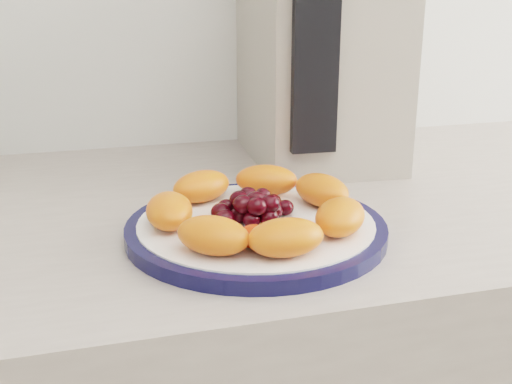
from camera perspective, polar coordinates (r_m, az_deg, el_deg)
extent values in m
cylinder|color=#0F1137|center=(0.69, 0.00, -3.34)|extent=(0.28, 0.28, 0.01)
cylinder|color=white|center=(0.69, 0.00, -3.27)|extent=(0.25, 0.25, 0.02)
cube|color=#A1978A|center=(0.97, 5.57, 12.90)|extent=(0.21, 0.28, 0.34)
cube|color=black|center=(0.82, 5.27, 12.21)|extent=(0.06, 0.02, 0.25)
ellipsoid|color=#FA5319|center=(0.73, 5.87, 0.18)|extent=(0.07, 0.09, 0.04)
ellipsoid|color=#FA5319|center=(0.77, 0.93, 1.09)|extent=(0.09, 0.07, 0.04)
ellipsoid|color=#FA5319|center=(0.75, -4.87, 0.51)|extent=(0.09, 0.08, 0.04)
ellipsoid|color=#FA5319|center=(0.67, -7.71, -1.67)|extent=(0.06, 0.08, 0.04)
ellipsoid|color=#FA5319|center=(0.61, -3.84, -3.86)|extent=(0.09, 0.09, 0.04)
ellipsoid|color=#FA5319|center=(0.60, 2.66, -4.05)|extent=(0.08, 0.05, 0.04)
ellipsoid|color=#FA5319|center=(0.66, 7.49, -2.19)|extent=(0.08, 0.09, 0.04)
ellipsoid|color=black|center=(0.68, 0.00, -1.94)|extent=(0.02, 0.02, 0.02)
ellipsoid|color=black|center=(0.69, 1.54, -1.69)|extent=(0.02, 0.02, 0.02)
ellipsoid|color=black|center=(0.70, 0.39, -1.38)|extent=(0.02, 0.02, 0.02)
ellipsoid|color=black|center=(0.70, -1.13, -1.56)|extent=(0.02, 0.02, 0.02)
ellipsoid|color=black|center=(0.68, -1.56, -2.06)|extent=(0.02, 0.02, 0.02)
ellipsoid|color=black|center=(0.67, -0.41, -2.49)|extent=(0.02, 0.02, 0.02)
ellipsoid|color=black|center=(0.67, 1.17, -2.25)|extent=(0.02, 0.02, 0.02)
ellipsoid|color=black|center=(0.70, 2.63, -1.39)|extent=(0.02, 0.02, 0.02)
ellipsoid|color=black|center=(0.71, 1.47, -0.94)|extent=(0.02, 0.02, 0.02)
ellipsoid|color=black|center=(0.72, -0.03, -0.85)|extent=(0.02, 0.02, 0.02)
ellipsoid|color=black|center=(0.71, -1.53, -0.92)|extent=(0.02, 0.02, 0.02)
ellipsoid|color=black|center=(0.70, -2.66, -1.37)|extent=(0.02, 0.02, 0.02)
ellipsoid|color=black|center=(0.68, -3.13, -1.82)|extent=(0.02, 0.02, 0.02)
ellipsoid|color=black|center=(0.67, -2.77, -2.39)|extent=(0.02, 0.02, 0.02)
ellipsoid|color=black|center=(0.68, 0.00, -0.77)|extent=(0.02, 0.02, 0.02)
ellipsoid|color=black|center=(0.69, 0.59, -0.35)|extent=(0.02, 0.02, 0.02)
ellipsoid|color=black|center=(0.69, -0.71, -0.34)|extent=(0.02, 0.02, 0.02)
ellipsoid|color=black|center=(0.68, -1.50, -0.69)|extent=(0.02, 0.02, 0.02)
ellipsoid|color=black|center=(0.67, -1.17, -1.11)|extent=(0.02, 0.02, 0.02)
ellipsoid|color=black|center=(0.66, 0.07, -1.29)|extent=(0.02, 0.02, 0.02)
ellipsoid|color=black|center=(0.67, 1.26, -1.07)|extent=(0.02, 0.02, 0.02)
ellipsoid|color=red|center=(0.62, -0.25, -3.95)|extent=(0.03, 0.03, 0.02)
ellipsoid|color=red|center=(0.63, 2.05, -3.47)|extent=(0.04, 0.04, 0.02)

